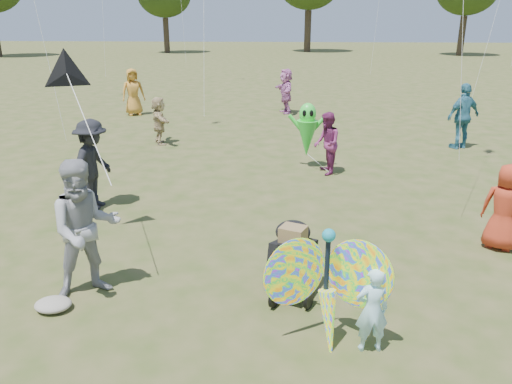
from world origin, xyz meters
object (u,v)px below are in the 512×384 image
crowd_e (327,144)px  crowd_g (133,92)px  child_girl (372,310)px  crowd_j (286,91)px  butterfly_kite (328,289)px  crowd_b (93,164)px  jogging_stroller (293,255)px  alien_kite (307,132)px  crowd_d (159,120)px  crowd_a (505,207)px  adult_man (86,229)px  crowd_c (463,116)px

crowd_e → crowd_g: size_ratio=0.84×
child_girl → crowd_g: bearing=-72.0°
crowd_j → butterfly_kite: bearing=-13.2°
crowd_b → jogging_stroller: (4.14, -3.22, -0.33)m
child_girl → crowd_g: (-7.49, 14.97, 0.39)m
crowd_e → alien_kite: bearing=-144.0°
child_girl → crowd_d: size_ratio=0.74×
child_girl → alien_kite: (-0.59, 7.77, 0.42)m
crowd_e → butterfly_kite: size_ratio=0.92×
child_girl → crowd_e: crowd_e is taller
crowd_a → crowd_j: 13.43m
child_girl → crowd_e: 7.26m
child_girl → crowd_j: (-1.26, 15.87, 0.37)m
adult_man → crowd_a: size_ratio=1.33×
crowd_a → crowd_g: (-10.15, 11.93, 0.18)m
alien_kite → child_girl: bearing=-85.7°
crowd_e → crowd_j: crowd_j is taller
crowd_c → crowd_a: bearing=50.5°
adult_man → alien_kite: (3.26, 6.72, -0.04)m
adult_man → crowd_a: bearing=-14.7°
crowd_b → crowd_c: size_ratio=0.95×
crowd_c → alien_kite: (-4.77, -2.46, -0.02)m
crowd_e → butterfly_kite: crowd_e is taller
crowd_j → crowd_b: bearing=-34.4°
crowd_e → crowd_a: bearing=25.6°
child_girl → crowd_j: size_ratio=0.60×
crowd_e → crowd_j: 8.69m
crowd_c → crowd_e: size_ratio=1.25×
crowd_b → crowd_d: crowd_b is taller
crowd_d → crowd_c: bearing=-112.4°
crowd_a → child_girl: bearing=77.7°
child_girl → jogging_stroller: child_girl is taller
butterfly_kite → crowd_d: bearing=114.8°
crowd_a → alien_kite: bearing=-26.6°
crowd_a → crowd_b: (-7.75, 1.44, 0.18)m
adult_man → alien_kite: 7.47m
jogging_stroller → crowd_a: bearing=48.8°
crowd_d → butterfly_kite: 11.07m
crowd_j → jogging_stroller: 14.62m
crowd_b → crowd_e: bearing=-55.0°
crowd_d → butterfly_kite: (4.65, -10.05, 0.01)m
crowd_c → crowd_e: (-4.28, -2.97, -0.20)m
adult_man → crowd_g: adult_man is taller
crowd_e → crowd_g: 10.68m
crowd_g → alien_kite: bearing=-73.7°
crowd_e → crowd_j: bearing=-179.9°
crowd_d → crowd_j: crowd_j is taller
adult_man → crowd_j: (2.59, 14.82, -0.09)m
child_girl → crowd_c: 11.06m
crowd_c → crowd_e: bearing=7.2°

